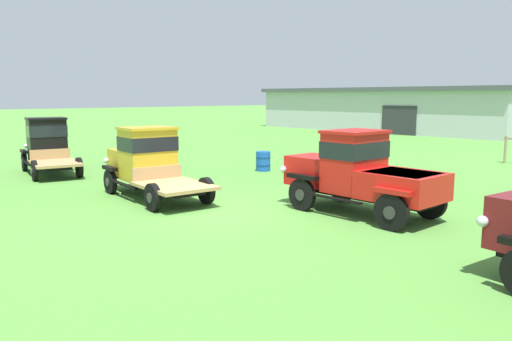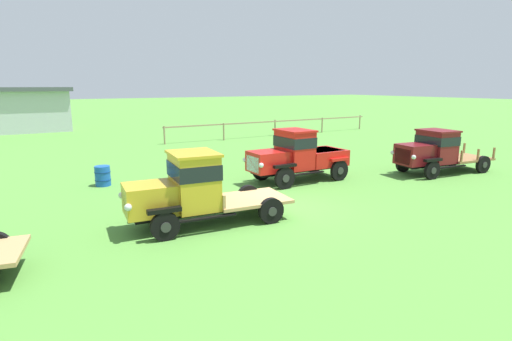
{
  "view_description": "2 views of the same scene",
  "coord_description": "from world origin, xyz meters",
  "px_view_note": "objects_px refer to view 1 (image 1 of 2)",
  "views": [
    {
      "loc": [
        10.94,
        -8.43,
        3.19
      ],
      "look_at": [
        0.16,
        1.5,
        1.0
      ],
      "focal_mm": 35.0,
      "sensor_mm": 36.0,
      "label": 1
    },
    {
      "loc": [
        -7.38,
        -11.02,
        4.14
      ],
      "look_at": [
        0.16,
        1.5,
        1.0
      ],
      "focal_mm": 28.0,
      "sensor_mm": 36.0,
      "label": 2
    }
  ],
  "objects_px": {
    "vintage_truck_second_in_line": "(147,160)",
    "oil_drum_beside_row": "(263,161)",
    "vintage_truck_foreground_near": "(47,145)",
    "farm_shed": "(386,109)",
    "vintage_truck_midrow_center": "(359,172)"
  },
  "relations": [
    {
      "from": "vintage_truck_second_in_line",
      "to": "vintage_truck_midrow_center",
      "type": "xyz_separation_m",
      "value": [
        6.15,
        2.94,
        0.01
      ]
    },
    {
      "from": "vintage_truck_foreground_near",
      "to": "oil_drum_beside_row",
      "type": "height_order",
      "value": "vintage_truck_foreground_near"
    },
    {
      "from": "vintage_truck_foreground_near",
      "to": "oil_drum_beside_row",
      "type": "bearing_deg",
      "value": 49.98
    },
    {
      "from": "farm_shed",
      "to": "vintage_truck_midrow_center",
      "type": "xyz_separation_m",
      "value": [
        18.31,
        -29.64,
        -0.84
      ]
    },
    {
      "from": "vintage_truck_second_in_line",
      "to": "vintage_truck_midrow_center",
      "type": "relative_size",
      "value": 1.11
    },
    {
      "from": "vintage_truck_foreground_near",
      "to": "oil_drum_beside_row",
      "type": "xyz_separation_m",
      "value": [
        5.85,
        6.97,
        -0.75
      ]
    },
    {
      "from": "farm_shed",
      "to": "vintage_truck_midrow_center",
      "type": "distance_m",
      "value": 34.84
    },
    {
      "from": "vintage_truck_foreground_near",
      "to": "vintage_truck_midrow_center",
      "type": "bearing_deg",
      "value": 14.55
    },
    {
      "from": "vintage_truck_foreground_near",
      "to": "farm_shed",
      "type": "bearing_deg",
      "value": 98.53
    },
    {
      "from": "vintage_truck_foreground_near",
      "to": "vintage_truck_second_in_line",
      "type": "relative_size",
      "value": 0.95
    },
    {
      "from": "vintage_truck_foreground_near",
      "to": "vintage_truck_midrow_center",
      "type": "xyz_separation_m",
      "value": [
        13.34,
        3.46,
        -0.01
      ]
    },
    {
      "from": "farm_shed",
      "to": "vintage_truck_foreground_near",
      "type": "xyz_separation_m",
      "value": [
        4.96,
        -33.1,
        -0.83
      ]
    },
    {
      "from": "vintage_truck_second_in_line",
      "to": "oil_drum_beside_row",
      "type": "height_order",
      "value": "vintage_truck_second_in_line"
    },
    {
      "from": "vintage_truck_second_in_line",
      "to": "oil_drum_beside_row",
      "type": "relative_size",
      "value": 6.17
    },
    {
      "from": "farm_shed",
      "to": "oil_drum_beside_row",
      "type": "xyz_separation_m",
      "value": [
        10.82,
        -26.13,
        -1.58
      ]
    }
  ]
}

